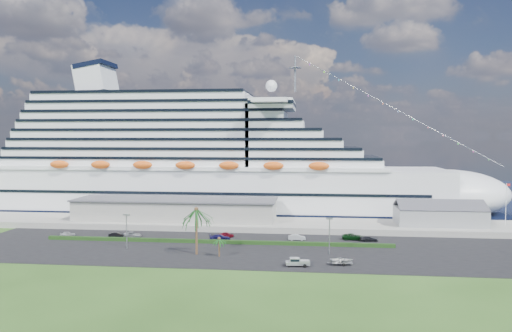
# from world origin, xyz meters

# --- Properties ---
(ground) EXTENTS (420.00, 420.00, 0.00)m
(ground) POSITION_xyz_m (0.00, 0.00, 0.00)
(ground) COLOR #264717
(ground) RESTS_ON ground
(asphalt_lot) EXTENTS (140.00, 38.00, 0.12)m
(asphalt_lot) POSITION_xyz_m (0.00, 11.00, 0.06)
(asphalt_lot) COLOR black
(asphalt_lot) RESTS_ON ground
(wharf) EXTENTS (240.00, 20.00, 1.80)m
(wharf) POSITION_xyz_m (0.00, 40.00, 0.90)
(wharf) COLOR gray
(wharf) RESTS_ON ground
(water) EXTENTS (420.00, 160.00, 0.02)m
(water) POSITION_xyz_m (0.00, 130.00, 0.01)
(water) COLOR black
(water) RESTS_ON ground
(cruise_ship) EXTENTS (191.00, 38.00, 54.00)m
(cruise_ship) POSITION_xyz_m (-21.53, 64.00, 16.69)
(cruise_ship) COLOR silver
(cruise_ship) RESTS_ON ground
(terminal_building) EXTENTS (61.00, 15.00, 6.30)m
(terminal_building) POSITION_xyz_m (-25.00, 40.00, 5.01)
(terminal_building) COLOR gray
(terminal_building) RESTS_ON wharf
(port_shed) EXTENTS (24.00, 12.31, 7.37)m
(port_shed) POSITION_xyz_m (52.00, 40.00, 4.40)
(port_shed) COLOR gray
(port_shed) RESTS_ON wharf
(flagpole) EXTENTS (1.08, 0.16, 12.00)m
(flagpole) POSITION_xyz_m (70.04, 40.00, 8.27)
(flagpole) COLOR silver
(flagpole) RESTS_ON wharf
(hedge) EXTENTS (88.00, 1.10, 0.90)m
(hedge) POSITION_xyz_m (-8.00, 16.00, 0.57)
(hedge) COLOR black
(hedge) RESTS_ON asphalt_lot
(lamp_post_left) EXTENTS (1.60, 0.35, 8.27)m
(lamp_post_left) POSITION_xyz_m (-28.00, 8.00, 5.34)
(lamp_post_left) COLOR gray
(lamp_post_left) RESTS_ON asphalt_lot
(lamp_post_right) EXTENTS (1.60, 0.35, 8.27)m
(lamp_post_right) POSITION_xyz_m (20.00, 8.00, 5.34)
(lamp_post_right) COLOR gray
(lamp_post_right) RESTS_ON asphalt_lot
(palm_tall) EXTENTS (8.82, 8.82, 11.13)m
(palm_tall) POSITION_xyz_m (-10.00, 4.00, 9.20)
(palm_tall) COLOR #47301E
(palm_tall) RESTS_ON ground
(palm_short) EXTENTS (3.53, 3.53, 4.56)m
(palm_short) POSITION_xyz_m (-4.50, 2.50, 3.67)
(palm_short) COLOR #47301E
(palm_short) RESTS_ON ground
(parked_car_0) EXTENTS (4.14, 2.67, 1.31)m
(parked_car_0) POSITION_xyz_m (-49.10, 20.01, 0.78)
(parked_car_0) COLOR #B9B9BB
(parked_car_0) RESTS_ON asphalt_lot
(parked_car_1) EXTENTS (4.11, 1.81, 1.31)m
(parked_car_1) POSITION_xyz_m (-35.63, 20.44, 0.78)
(parked_car_1) COLOR black
(parked_car_1) RESTS_ON asphalt_lot
(parked_car_2) EXTENTS (5.51, 3.79, 1.40)m
(parked_car_2) POSITION_xyz_m (-31.41, 21.03, 0.82)
(parked_car_2) COLOR #95999D
(parked_car_2) RESTS_ON asphalt_lot
(parked_car_3) EXTENTS (5.55, 2.71, 1.55)m
(parked_car_3) POSITION_xyz_m (-7.55, 19.51, 0.90)
(parked_car_3) COLOR #181449
(parked_car_3) RESTS_ON asphalt_lot
(parked_car_4) EXTENTS (3.96, 1.61, 1.35)m
(parked_car_4) POSITION_xyz_m (-6.58, 24.05, 0.79)
(parked_car_4) COLOR maroon
(parked_car_4) RESTS_ON asphalt_lot
(parked_car_5) EXTENTS (4.55, 1.79, 1.48)m
(parked_car_5) POSITION_xyz_m (12.18, 22.13, 0.86)
(parked_car_5) COLOR silver
(parked_car_5) RESTS_ON asphalt_lot
(parked_car_6) EXTENTS (5.78, 2.81, 1.58)m
(parked_car_6) POSITION_xyz_m (26.65, 24.33, 0.91)
(parked_car_6) COLOR black
(parked_car_6) RESTS_ON asphalt_lot
(parked_car_7) EXTENTS (4.68, 2.25, 1.32)m
(parked_car_7) POSITION_xyz_m (30.48, 22.88, 0.78)
(parked_car_7) COLOR black
(parked_car_7) RESTS_ON asphalt_lot
(pickup_truck) EXTENTS (5.15, 2.33, 1.76)m
(pickup_truck) POSITION_xyz_m (13.07, -3.94, 1.09)
(pickup_truck) COLOR black
(pickup_truck) RESTS_ON asphalt_lot
(boat_trailer) EXTENTS (5.63, 3.99, 1.57)m
(boat_trailer) POSITION_xyz_m (22.26, -1.95, 1.16)
(boat_trailer) COLOR gray
(boat_trailer) RESTS_ON asphalt_lot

